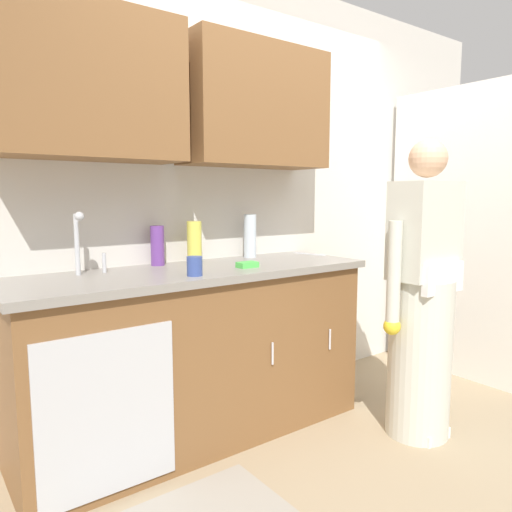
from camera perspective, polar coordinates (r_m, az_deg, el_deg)
The scene contains 13 objects.
ground_plane at distance 2.71m, azimuth 12.26°, elevation -22.27°, with size 9.00×9.00×0.00m, color #998466.
kitchen_wall_with_uppers at distance 3.03m, azimuth -3.27°, elevation 9.97°, with size 4.80×0.44×2.70m.
closet_door_panel at distance 3.79m, azimuth 22.63°, elevation 2.44°, with size 1.10×0.04×2.10m, color silver.
counter_cabinet at distance 2.70m, azimuth -7.10°, elevation -11.80°, with size 1.90×0.62×0.90m.
countertop at distance 2.59m, azimuth -7.21°, elevation -1.91°, with size 1.96×0.66×0.04m, color gray.
sink at distance 2.39m, azimuth -18.44°, elevation -2.87°, with size 0.50×0.36×0.35m.
person_at_sink at distance 2.79m, azimuth 19.03°, elevation -6.37°, with size 0.55×0.34×1.62m.
bottle_cleaner_spray at distance 2.78m, azimuth -7.32°, elevation 1.62°, with size 0.08×0.08×0.24m, color #D8D14C.
bottle_soap at distance 2.73m, azimuth -11.61°, elevation 1.22°, with size 0.08×0.08×0.22m, color #66388C.
bottle_dish_liquid at distance 3.01m, azimuth -0.72°, elevation 2.39°, with size 0.08×0.08×0.27m, color silver.
cup_by_sink at distance 2.35m, azimuth -7.30°, elevation -1.20°, with size 0.08×0.08×0.09m, color #33478C.
knife_on_counter at distance 3.20m, azimuth 6.34°, elevation 0.24°, with size 0.24×0.02×0.01m, color silver.
sponge at distance 2.60m, azimuth -1.03°, elevation -1.04°, with size 0.11×0.07×0.03m, color #4CBF4C.
Camera 1 is at (-1.80, -1.53, 1.33)m, focal length 33.72 mm.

